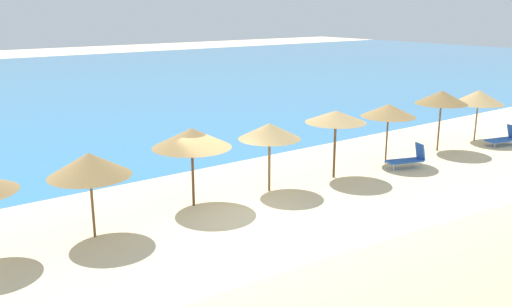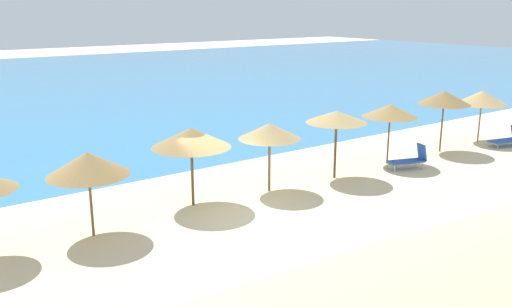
% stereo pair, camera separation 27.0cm
% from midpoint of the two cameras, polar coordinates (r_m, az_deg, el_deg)
% --- Properties ---
extents(ground_plane, '(160.00, 160.00, 0.00)m').
position_cam_midpoint_polar(ground_plane, '(18.31, -3.10, -6.25)').
color(ground_plane, beige).
extents(beach_umbrella_3, '(2.40, 2.40, 2.59)m').
position_cam_midpoint_polar(beach_umbrella_3, '(16.53, -17.38, -1.10)').
color(beach_umbrella_3, brown).
rests_on(beach_umbrella_3, ground_plane).
extents(beach_umbrella_4, '(2.68, 2.68, 2.73)m').
position_cam_midpoint_polar(beach_umbrella_4, '(18.45, -7.11, 1.62)').
color(beach_umbrella_4, brown).
rests_on(beach_umbrella_4, ground_plane).
extents(beach_umbrella_5, '(2.29, 2.29, 2.57)m').
position_cam_midpoint_polar(beach_umbrella_5, '(19.86, 1.02, 2.33)').
color(beach_umbrella_5, brown).
rests_on(beach_umbrella_5, ground_plane).
extents(beach_umbrella_6, '(2.40, 2.40, 2.72)m').
position_cam_midpoint_polar(beach_umbrella_6, '(21.66, 7.93, 3.80)').
color(beach_umbrella_6, brown).
rests_on(beach_umbrella_6, ground_plane).
extents(beach_umbrella_7, '(2.35, 2.35, 2.61)m').
position_cam_midpoint_polar(beach_umbrella_7, '(24.19, 13.28, 4.37)').
color(beach_umbrella_7, brown).
rests_on(beach_umbrella_7, ground_plane).
extents(beach_umbrella_8, '(2.41, 2.41, 2.88)m').
position_cam_midpoint_polar(beach_umbrella_8, '(26.97, 18.44, 5.56)').
color(beach_umbrella_8, brown).
rests_on(beach_umbrella_8, ground_plane).
extents(beach_umbrella_9, '(2.46, 2.46, 2.60)m').
position_cam_midpoint_polar(beach_umbrella_9, '(29.77, 21.86, 5.47)').
color(beach_umbrella_9, brown).
rests_on(beach_umbrella_9, ground_plane).
extents(lounge_chair_0, '(1.80, 1.08, 0.96)m').
position_cam_midpoint_polar(lounge_chair_0, '(29.69, 24.14, 1.50)').
color(lounge_chair_0, blue).
rests_on(lounge_chair_0, ground_plane).
extents(lounge_chair_1, '(1.72, 1.06, 1.03)m').
position_cam_midpoint_polar(lounge_chair_1, '(24.07, 15.26, -0.49)').
color(lounge_chair_1, blue).
rests_on(lounge_chair_1, ground_plane).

